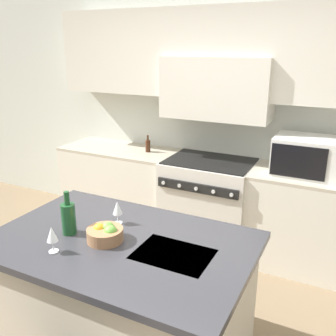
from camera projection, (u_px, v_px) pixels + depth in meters
The scene contains 10 objects.
back_cabinetry at pixel (222, 92), 3.80m from camera, with size 10.00×0.46×2.70m.
back_counter at pixel (209, 203), 3.95m from camera, with size 3.53×0.62×0.93m.
range_stove at pixel (208, 203), 3.93m from camera, with size 0.89×0.70×0.94m.
microwave at pixel (308, 156), 3.36m from camera, with size 0.59×0.44×0.35m.
kitchen_island at pixel (123, 301), 2.44m from camera, with size 1.62×1.05×0.91m.
wine_bottle at pixel (69, 218), 2.35m from camera, with size 0.09×0.09×0.28m.
wine_glass_near at pixel (52, 235), 2.14m from camera, with size 0.07×0.07×0.16m.
wine_glass_far at pixel (117, 208), 2.48m from camera, with size 0.07×0.07×0.16m.
fruit_bowl at pixel (106, 233), 2.28m from camera, with size 0.22×0.22×0.11m.
oil_bottle_on_counter at pixel (148, 146), 4.11m from camera, with size 0.05×0.05×0.19m.
Camera 1 is at (1.23, -1.61, 2.06)m, focal length 40.00 mm.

